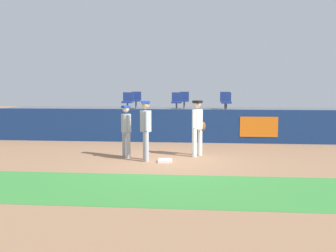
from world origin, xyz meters
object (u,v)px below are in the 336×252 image
seat_front_center (177,101)px  seat_front_left (128,100)px  player_fielder_home (198,124)px  seat_back_left (136,99)px  seat_front_right (226,101)px  player_runner_visitor (126,127)px  first_base (165,161)px  seat_back_right (225,99)px  seat_back_center (184,99)px  player_coach_visitor (146,126)px

seat_front_center → seat_front_left: 2.21m
player_fielder_home → seat_back_left: size_ratio=2.19×
seat_front_right → player_runner_visitor: bearing=-125.0°
first_base → player_fielder_home: player_fielder_home is taller
seat_back_right → seat_back_left: 4.38m
seat_front_center → seat_back_left: same height
seat_back_right → seat_back_left: (-4.38, -0.00, -0.00)m
seat_back_center → seat_back_left: (-2.40, 0.00, 0.00)m
player_runner_visitor → seat_back_right: seat_back_right is taller
player_coach_visitor → seat_back_left: (-1.57, 7.26, 0.58)m
first_base → seat_front_left: (-2.25, 5.61, 1.61)m
seat_front_right → seat_back_left: 4.69m
player_fielder_home → player_runner_visitor: 2.34m
player_fielder_home → seat_back_right: size_ratio=2.19×
seat_back_right → seat_front_left: size_ratio=1.00×
first_base → player_runner_visitor: bearing=153.8°
player_coach_visitor → seat_back_left: 7.45m
player_runner_visitor → seat_back_center: (1.54, 6.76, 0.68)m
seat_back_right → seat_front_right: (-0.05, -1.80, -0.00)m
seat_front_center → seat_back_right: (2.24, 1.80, 0.00)m
player_coach_visitor → seat_front_left: size_ratio=2.21×
player_fielder_home → seat_back_left: (-3.15, 6.32, 0.59)m
seat_front_right → seat_front_center: bearing=180.0°
player_fielder_home → seat_back_right: 6.47m
player_fielder_home → seat_front_right: (1.18, 4.52, 0.59)m
first_base → seat_front_left: bearing=111.8°
seat_front_center → seat_back_right: same height
seat_front_center → seat_front_right: bearing=-0.0°
first_base → seat_back_center: size_ratio=0.48×
player_fielder_home → seat_back_left: seat_back_left is taller
player_coach_visitor → seat_front_left: bearing=-176.6°
first_base → player_fielder_home: (0.97, 1.09, 1.02)m
seat_front_center → seat_back_center: same height
first_base → seat_back_left: size_ratio=0.48×
player_runner_visitor → seat_front_right: seat_front_right is taller
player_coach_visitor → seat_back_right: bearing=145.5°
seat_front_left → seat_back_left: same height
seat_front_right → seat_front_left: bearing=180.0°
player_fielder_home → first_base: bearing=-8.4°
player_runner_visitor → seat_back_left: size_ratio=2.00×
seat_back_right → seat_back_center: 1.98m
seat_front_center → seat_back_right: 2.87m
seat_front_center → seat_front_left: bearing=180.0°
player_coach_visitor → seat_front_center: bearing=160.7°
first_base → seat_back_center: bearing=88.4°
seat_front_left → seat_front_right: 4.40m
first_base → seat_front_center: seat_front_center is taller
seat_back_center → seat_back_right: bearing=0.0°
seat_front_center → seat_back_right: bearing=38.8°
seat_front_right → seat_back_left: size_ratio=1.00×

